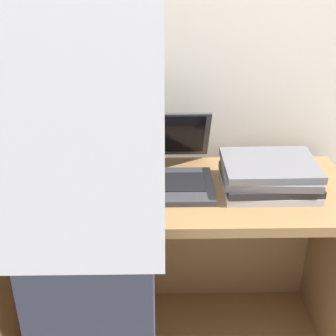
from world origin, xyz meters
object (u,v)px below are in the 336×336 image
(laptop_stack_left, at_px, (65,167))
(laptop_open, at_px, (167,168))
(person, at_px, (87,239))
(laptop_stack_right, at_px, (269,175))

(laptop_stack_left, bearing_deg, laptop_open, 9.77)
(laptop_stack_left, distance_m, person, 0.46)
(laptop_open, height_order, laptop_stack_right, laptop_open)
(laptop_stack_left, distance_m, laptop_stack_right, 0.70)
(laptop_open, bearing_deg, laptop_stack_right, -10.30)
(laptop_stack_left, xyz_separation_m, laptop_stack_right, (0.70, -0.00, -0.04))
(laptop_open, distance_m, laptop_stack_right, 0.36)
(laptop_stack_right, height_order, person, person)
(laptop_stack_left, bearing_deg, person, -72.72)
(laptop_open, xyz_separation_m, person, (-0.21, -0.50, 0.06))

